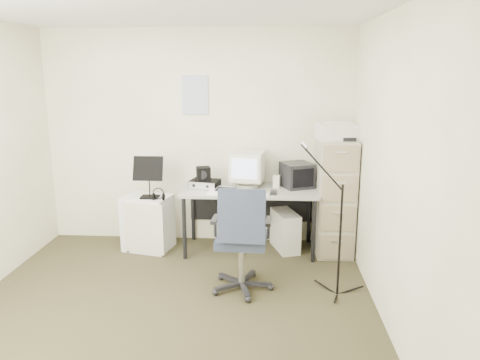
# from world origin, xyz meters

# --- Properties ---
(floor) EXTENTS (3.60, 3.60, 0.01)m
(floor) POSITION_xyz_m (0.00, 0.00, -0.01)
(floor) COLOR #38341E
(floor) RESTS_ON ground
(ceiling) EXTENTS (3.60, 3.60, 0.01)m
(ceiling) POSITION_xyz_m (0.00, 0.00, 2.50)
(ceiling) COLOR white
(ceiling) RESTS_ON ground
(wall_back) EXTENTS (3.60, 0.02, 2.50)m
(wall_back) POSITION_xyz_m (0.00, 1.80, 1.25)
(wall_back) COLOR white
(wall_back) RESTS_ON ground
(wall_front) EXTENTS (3.60, 0.02, 2.50)m
(wall_front) POSITION_xyz_m (0.00, -1.80, 1.25)
(wall_front) COLOR white
(wall_front) RESTS_ON ground
(wall_right) EXTENTS (0.02, 3.60, 2.50)m
(wall_right) POSITION_xyz_m (1.80, 0.00, 1.25)
(wall_right) COLOR white
(wall_right) RESTS_ON ground
(wall_calendar) EXTENTS (0.30, 0.02, 0.44)m
(wall_calendar) POSITION_xyz_m (-0.02, 1.79, 1.75)
(wall_calendar) COLOR white
(wall_calendar) RESTS_ON wall_back
(filing_cabinet) EXTENTS (0.40, 0.60, 1.30)m
(filing_cabinet) POSITION_xyz_m (1.58, 1.48, 0.65)
(filing_cabinet) COLOR #B6AD97
(filing_cabinet) RESTS_ON floor
(printer) EXTENTS (0.48, 0.36, 0.18)m
(printer) POSITION_xyz_m (1.58, 1.44, 1.39)
(printer) COLOR silver
(printer) RESTS_ON filing_cabinet
(desk) EXTENTS (1.50, 0.70, 0.73)m
(desk) POSITION_xyz_m (0.63, 1.45, 0.36)
(desk) COLOR #969794
(desk) RESTS_ON floor
(crt_monitor) EXTENTS (0.41, 0.43, 0.40)m
(crt_monitor) POSITION_xyz_m (0.60, 1.57, 0.93)
(crt_monitor) COLOR silver
(crt_monitor) RESTS_ON desk
(crt_tv) EXTENTS (0.41, 0.42, 0.28)m
(crt_tv) POSITION_xyz_m (1.16, 1.57, 0.87)
(crt_tv) COLOR black
(crt_tv) RESTS_ON desk
(desk_speaker) EXTENTS (0.09, 0.09, 0.14)m
(desk_speaker) POSITION_xyz_m (0.93, 1.55, 0.80)
(desk_speaker) COLOR beige
(desk_speaker) RESTS_ON desk
(keyboard) EXTENTS (0.46, 0.27, 0.02)m
(keyboard) POSITION_xyz_m (0.65, 1.28, 0.74)
(keyboard) COLOR silver
(keyboard) RESTS_ON desk
(mouse) EXTENTS (0.08, 0.12, 0.03)m
(mouse) POSITION_xyz_m (0.90, 1.24, 0.75)
(mouse) COLOR black
(mouse) RESTS_ON desk
(radio_receiver) EXTENTS (0.36, 0.29, 0.09)m
(radio_receiver) POSITION_xyz_m (0.12, 1.48, 0.77)
(radio_receiver) COLOR black
(radio_receiver) RESTS_ON desk
(radio_speaker) EXTENTS (0.18, 0.17, 0.15)m
(radio_speaker) POSITION_xyz_m (0.10, 1.47, 0.89)
(radio_speaker) COLOR black
(radio_speaker) RESTS_ON radio_receiver
(papers) EXTENTS (0.30, 0.37, 0.02)m
(papers) POSITION_xyz_m (0.33, 1.31, 0.74)
(papers) COLOR white
(papers) RESTS_ON desk
(pc_tower) EXTENTS (0.35, 0.52, 0.45)m
(pc_tower) POSITION_xyz_m (1.04, 1.51, 0.22)
(pc_tower) COLOR silver
(pc_tower) RESTS_ON floor
(office_chair) EXTENTS (0.63, 0.63, 1.03)m
(office_chair) POSITION_xyz_m (0.60, 0.46, 0.52)
(office_chair) COLOR #31384C
(office_chair) RESTS_ON floor
(side_cart) EXTENTS (0.58, 0.51, 0.63)m
(side_cart) POSITION_xyz_m (-0.54, 1.43, 0.31)
(side_cart) COLOR white
(side_cart) RESTS_ON floor
(music_stand) EXTENTS (0.37, 0.26, 0.49)m
(music_stand) POSITION_xyz_m (-0.49, 1.38, 0.87)
(music_stand) COLOR black
(music_stand) RESTS_ON side_cart
(headphones) EXTENTS (0.15, 0.15, 0.03)m
(headphones) POSITION_xyz_m (-0.38, 1.30, 0.67)
(headphones) COLOR black
(headphones) RESTS_ON side_cart
(mic_stand) EXTENTS (0.03, 0.03, 1.38)m
(mic_stand) POSITION_xyz_m (1.49, 0.42, 0.69)
(mic_stand) COLOR black
(mic_stand) RESTS_ON floor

